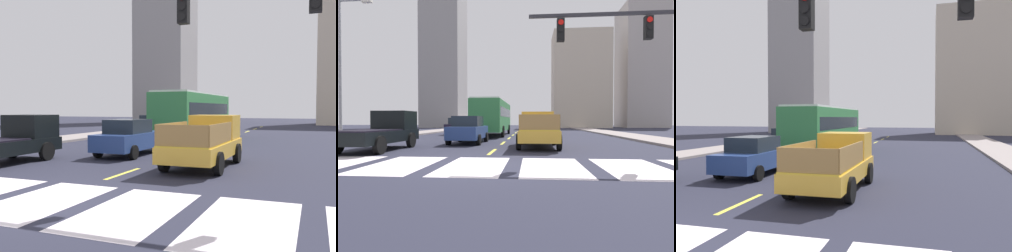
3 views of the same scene
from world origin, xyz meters
The scene contains 18 objects.
ground_plane centered at (0.00, 0.00, 0.00)m, with size 160.00×160.00×0.00m, color #262737.
sidewalk_left centered at (-10.62, 18.00, 0.07)m, with size 3.13×110.00×0.15m, color gray.
crosswalk_stripe_3 centered at (0.00, 0.00, 0.00)m, with size 1.94×3.82×0.01m, color silver.
crosswalk_stripe_4 centered at (2.45, 0.00, 0.00)m, with size 1.94×3.82×0.01m, color silver.
crosswalk_stripe_5 centered at (4.89, 0.00, 0.00)m, with size 1.94×3.82×0.01m, color silver.
lane_dash_0 centered at (0.00, 4.00, 0.00)m, with size 0.16×2.40×0.01m, color yellow.
lane_dash_1 centered at (0.00, 9.00, 0.00)m, with size 0.16×2.40×0.01m, color yellow.
lane_dash_2 centered at (0.00, 14.00, 0.00)m, with size 0.16×2.40×0.01m, color yellow.
lane_dash_3 centered at (0.00, 19.00, 0.00)m, with size 0.16×2.40×0.01m, color yellow.
lane_dash_4 centered at (0.00, 24.00, 0.00)m, with size 0.16×2.40×0.01m, color yellow.
lane_dash_5 centered at (0.00, 29.00, 0.00)m, with size 0.16×2.40×0.01m, color yellow.
lane_dash_6 centered at (0.00, 34.00, 0.00)m, with size 0.16×2.40×0.01m, color yellow.
lane_dash_7 centered at (0.00, 39.00, 0.00)m, with size 0.16×2.40×0.01m, color yellow.
pickup_stakebed centered at (2.16, 6.86, 0.94)m, with size 2.18×5.20×1.96m.
pickup_dark centered at (-5.61, 4.62, 0.92)m, with size 2.18×5.20×1.96m.
city_bus centered at (-1.87, 18.01, 1.95)m, with size 2.72×10.80×3.32m.
sedan_mid centered at (-2.16, 8.59, 0.86)m, with size 2.02×4.40×1.72m.
sedan_far centered at (-5.77, 19.84, 0.86)m, with size 2.02×4.40×1.72m.
Camera 1 is at (6.11, -7.23, 2.24)m, focal length 39.82 mm.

